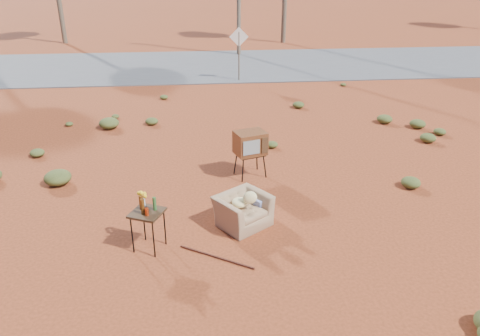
{
  "coord_description": "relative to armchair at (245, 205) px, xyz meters",
  "views": [
    {
      "loc": [
        -0.29,
        -7.35,
        4.88
      ],
      "look_at": [
        0.55,
        1.49,
        0.8
      ],
      "focal_mm": 35.0,
      "sensor_mm": 36.0,
      "label": 1
    }
  ],
  "objects": [
    {
      "name": "armchair",
      "position": [
        0.0,
        0.0,
        0.0
      ],
      "size": [
        1.23,
        1.24,
        0.84
      ],
      "rotation": [
        0.0,
        0.0,
        0.62
      ],
      "color": "#987553",
      "rests_on": "ground"
    },
    {
      "name": "scrub_patch",
      "position": [
        -1.39,
        3.8,
        -0.25
      ],
      "size": [
        17.49,
        8.07,
        0.33
      ],
      "color": "#4B5525",
      "rests_on": "ground"
    },
    {
      "name": "rusty_bar",
      "position": [
        -0.63,
        -1.13,
        -0.37
      ],
      "size": [
        1.27,
        0.83,
        0.04
      ],
      "primitive_type": "cylinder",
      "rotation": [
        0.0,
        1.57,
        -0.56
      ],
      "color": "#501F15",
      "rests_on": "ground"
    },
    {
      "name": "highway",
      "position": [
        -0.57,
        14.39,
        -0.37
      ],
      "size": [
        140.0,
        7.0,
        0.04
      ],
      "primitive_type": "cube",
      "color": "#565659",
      "rests_on": "ground"
    },
    {
      "name": "road_sign",
      "position": [
        0.93,
        11.39,
        1.11
      ],
      "size": [
        0.78,
        0.06,
        2.19
      ],
      "color": "brown",
      "rests_on": "ground"
    },
    {
      "name": "ground",
      "position": [
        -0.57,
        -0.61,
        -0.39
      ],
      "size": [
        140.0,
        140.0,
        0.0
      ],
      "primitive_type": "plane",
      "color": "#993C1E",
      "rests_on": "ground"
    },
    {
      "name": "side_table",
      "position": [
        -1.83,
        -0.67,
        0.39
      ],
      "size": [
        0.7,
        0.7,
        1.06
      ],
      "rotation": [
        0.0,
        0.0,
        -0.42
      ],
      "color": "#382514",
      "rests_on": "ground"
    },
    {
      "name": "tv_unit",
      "position": [
        0.34,
        2.15,
        0.44
      ],
      "size": [
        0.83,
        0.73,
        1.12
      ],
      "rotation": [
        0.0,
        0.0,
        0.31
      ],
      "color": "black",
      "rests_on": "ground"
    }
  ]
}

